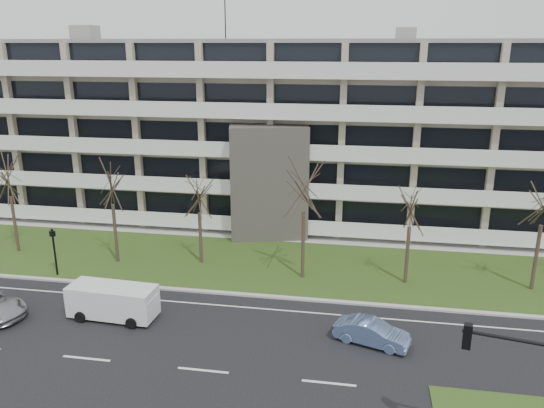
% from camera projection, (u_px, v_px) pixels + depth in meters
% --- Properties ---
extents(ground, '(160.00, 160.00, 0.00)m').
position_uv_depth(ground, '(203.00, 370.00, 25.32)').
color(ground, black).
rests_on(ground, ground).
extents(grass_verge, '(90.00, 10.00, 0.06)m').
position_uv_depth(grass_verge, '(256.00, 263.00, 37.57)').
color(grass_verge, '#304B19').
rests_on(grass_verge, ground).
extents(curb, '(90.00, 0.35, 0.12)m').
position_uv_depth(curb, '(240.00, 294.00, 32.85)').
color(curb, '#B2B2AD').
rests_on(curb, ground).
extents(sidewalk, '(90.00, 2.00, 0.08)m').
position_uv_depth(sidewalk, '(269.00, 236.00, 42.76)').
color(sidewalk, '#B2B2AD').
rests_on(sidewalk, ground).
extents(lane_edge_line, '(90.00, 0.12, 0.01)m').
position_uv_depth(lane_edge_line, '(235.00, 306.00, 31.45)').
color(lane_edge_line, white).
rests_on(lane_edge_line, ground).
extents(apartment_building, '(60.50, 15.10, 18.75)m').
position_uv_depth(apartment_building, '(282.00, 130.00, 46.98)').
color(apartment_building, tan).
rests_on(apartment_building, ground).
extents(blue_sedan, '(4.09, 2.43, 1.27)m').
position_uv_depth(blue_sedan, '(372.00, 332.00, 27.42)').
color(blue_sedan, '#7C97D7').
rests_on(blue_sedan, ground).
extents(white_van, '(5.06, 2.28, 1.92)m').
position_uv_depth(white_van, '(114.00, 299.00, 29.88)').
color(white_van, white).
rests_on(white_van, ground).
extents(pedestrian_signal, '(0.37, 0.33, 3.33)m').
position_uv_depth(pedestrian_signal, '(54.00, 246.00, 35.03)').
color(pedestrian_signal, black).
rests_on(pedestrian_signal, ground).
extents(tree_1, '(3.83, 3.83, 7.67)m').
position_uv_depth(tree_1, '(7.00, 174.00, 38.04)').
color(tree_1, '#382B21').
rests_on(tree_1, ground).
extents(tree_2, '(3.83, 3.83, 7.66)m').
position_uv_depth(tree_2, '(111.00, 181.00, 36.14)').
color(tree_2, '#382B21').
rests_on(tree_2, ground).
extents(tree_3, '(3.32, 3.32, 6.65)m').
position_uv_depth(tree_3, '(199.00, 193.00, 36.22)').
color(tree_3, '#382B21').
rests_on(tree_3, ground).
extents(tree_4, '(4.15, 4.15, 8.30)m').
position_uv_depth(tree_4, '(304.00, 184.00, 33.45)').
color(tree_4, '#382B21').
rests_on(tree_4, ground).
extents(tree_5, '(3.46, 3.46, 6.93)m').
position_uv_depth(tree_5, '(411.00, 204.00, 32.97)').
color(tree_5, '#382B21').
rests_on(tree_5, ground).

